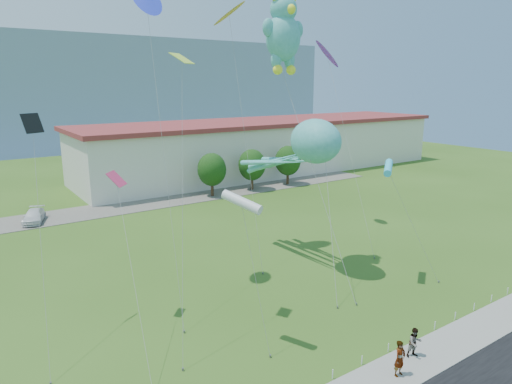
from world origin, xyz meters
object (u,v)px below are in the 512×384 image
parked_car_white (34,216)px  teddy_bear_kite (283,32)px  pedestrian_left (400,358)px  warehouse (269,145)px  pedestrian_right (415,343)px  octopus_kite (302,150)px

parked_car_white → teddy_bear_kite: bearing=-39.3°
pedestrian_left → teddy_bear_kite: (3.98, 14.63, 16.32)m
warehouse → pedestrian_right: bearing=-117.7°
parked_car_white → teddy_bear_kite: teddy_bear_kite is taller
pedestrian_left → teddy_bear_kite: teddy_bear_kite is taller
parked_car_white → octopus_kite: (15.00, -24.03, 8.36)m
warehouse → pedestrian_left: (-26.26, -46.98, -3.13)m
pedestrian_right → parked_car_white: pedestrian_right is taller
warehouse → parked_car_white: size_ratio=14.14×
warehouse → pedestrian_right: (-24.36, -46.41, -3.24)m
parked_car_white → octopus_kite: octopus_kite is taller
pedestrian_left → octopus_kite: (4.84, 13.29, 8.04)m
pedestrian_left → teddy_bear_kite: 22.27m
octopus_kite → pedestrian_left: bearing=-110.0°
teddy_bear_kite → parked_car_white: bearing=121.9°
warehouse → teddy_bear_kite: size_ratio=3.06×
parked_car_white → teddy_bear_kite: (14.14, -22.69, 16.63)m
pedestrian_left → octopus_kite: 16.27m
warehouse → pedestrian_right: size_ratio=38.71×
parked_car_white → warehouse: bearing=33.6°
warehouse → teddy_bear_kite: (-22.28, -32.35, 13.19)m
teddy_bear_kite → pedestrian_right: bearing=-98.4°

